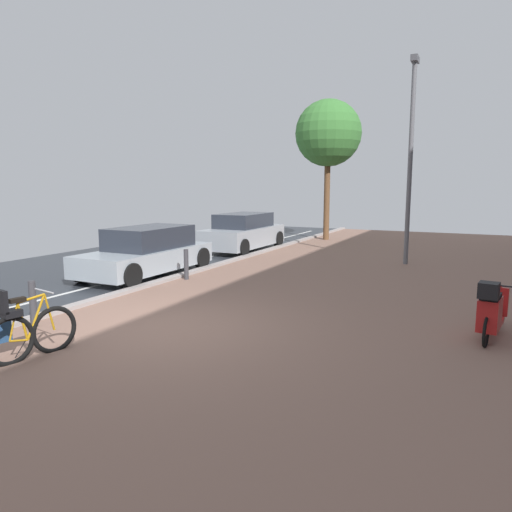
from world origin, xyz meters
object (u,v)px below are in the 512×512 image
(bicycle_foreground, at_px, (27,331))
(scooter_near, at_px, (491,311))
(street_tree, at_px, (328,134))
(parked_car_near, at_px, (147,252))
(parked_car_far, at_px, (243,232))
(lamp_post, at_px, (411,152))
(bollard_far, at_px, (186,264))
(bollard_near, at_px, (33,304))

(bicycle_foreground, xyz_separation_m, scooter_near, (5.94, 3.82, 0.07))
(street_tree, bearing_deg, parked_car_near, -99.75)
(parked_car_near, distance_m, parked_car_far, 5.66)
(parked_car_near, height_order, lamp_post, lamp_post)
(parked_car_near, xyz_separation_m, lamp_post, (6.14, 4.99, 2.81))
(bicycle_foreground, height_order, scooter_near, bicycle_foreground)
(parked_car_near, bearing_deg, bollard_far, -4.45)
(scooter_near, height_order, bollard_far, scooter_near)
(scooter_near, bearing_deg, bollard_near, -159.04)
(parked_car_near, bearing_deg, street_tree, 80.25)
(street_tree, bearing_deg, scooter_near, -61.70)
(scooter_near, bearing_deg, bicycle_foreground, -147.22)
(bollard_near, height_order, bollard_far, bollard_near)
(parked_car_near, relative_size, street_tree, 0.67)
(bicycle_foreground, relative_size, parked_car_far, 0.33)
(bollard_far, bearing_deg, lamp_post, 46.74)
(parked_car_near, bearing_deg, bollard_near, -74.22)
(bicycle_foreground, distance_m, parked_car_far, 11.81)
(street_tree, height_order, bollard_near, street_tree)
(lamp_post, xyz_separation_m, street_tree, (-4.35, 5.45, 1.28))
(scooter_near, relative_size, bollard_near, 2.22)
(scooter_near, xyz_separation_m, street_tree, (-6.72, 12.48, 4.26))
(street_tree, distance_m, bollard_near, 15.82)
(bollard_near, bearing_deg, bicycle_foreground, -41.52)
(bicycle_foreground, xyz_separation_m, parked_car_near, (-2.57, 5.86, 0.24))
(parked_car_near, height_order, parked_car_far, parked_car_far)
(bicycle_foreground, relative_size, scooter_near, 0.75)
(parked_car_near, distance_m, lamp_post, 8.40)
(bollard_far, bearing_deg, street_tree, 87.59)
(bicycle_foreground, distance_m, street_tree, 16.89)
(bollard_near, distance_m, bollard_far, 4.67)
(lamp_post, xyz_separation_m, bollard_near, (-4.79, -9.77, -3.03))
(lamp_post, height_order, bollard_far, lamp_post)
(scooter_near, bearing_deg, street_tree, 118.30)
(bicycle_foreground, xyz_separation_m, parked_car_far, (-2.54, 11.52, 0.28))
(lamp_post, distance_m, bollard_far, 7.63)
(lamp_post, distance_m, street_tree, 7.09)
(lamp_post, height_order, street_tree, lamp_post)
(parked_car_near, bearing_deg, parked_car_far, 89.71)
(bicycle_foreground, xyz_separation_m, bollard_near, (-1.22, 1.08, 0.02))
(scooter_near, height_order, parked_car_far, parked_car_far)
(parked_car_far, relative_size, bollard_near, 5.03)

